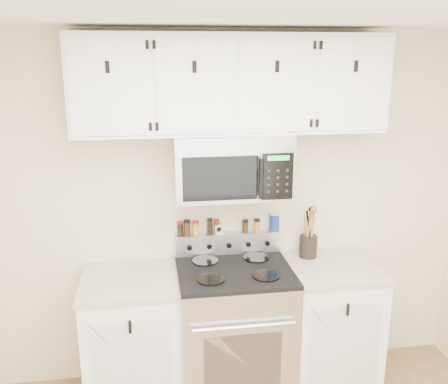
% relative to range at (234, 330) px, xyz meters
% --- Properties ---
extents(back_wall, '(3.50, 0.01, 2.50)m').
position_rel_range_xyz_m(back_wall, '(0.00, 0.32, 0.76)').
color(back_wall, beige).
rests_on(back_wall, floor).
extents(ceiling, '(3.50, 3.50, 0.01)m').
position_rel_range_xyz_m(ceiling, '(0.00, -1.43, 2.01)').
color(ceiling, white).
rests_on(ceiling, back_wall).
extents(range, '(0.76, 0.65, 1.10)m').
position_rel_range_xyz_m(range, '(0.00, 0.00, 0.00)').
color(range, '#B7B7BA').
rests_on(range, floor).
extents(base_cabinet_left, '(0.64, 0.62, 0.92)m').
position_rel_range_xyz_m(base_cabinet_left, '(-0.69, 0.02, -0.03)').
color(base_cabinet_left, white).
rests_on(base_cabinet_left, floor).
extents(base_cabinet_right, '(0.64, 0.62, 0.92)m').
position_rel_range_xyz_m(base_cabinet_right, '(0.69, 0.02, -0.03)').
color(base_cabinet_right, white).
rests_on(base_cabinet_right, floor).
extents(microwave, '(0.76, 0.44, 0.42)m').
position_rel_range_xyz_m(microwave, '(0.00, 0.13, 1.14)').
color(microwave, '#9E9EA3').
rests_on(microwave, back_wall).
extents(upper_cabinets, '(2.00, 0.35, 0.62)m').
position_rel_range_xyz_m(upper_cabinets, '(-0.00, 0.15, 1.66)').
color(upper_cabinets, white).
rests_on(upper_cabinets, back_wall).
extents(utensil_crock, '(0.13, 0.13, 0.37)m').
position_rel_range_xyz_m(utensil_crock, '(0.57, 0.19, 0.53)').
color(utensil_crock, black).
rests_on(utensil_crock, base_cabinet_right).
extents(kitchen_timer, '(0.08, 0.07, 0.07)m').
position_rel_range_xyz_m(kitchen_timer, '(-0.07, 0.28, 0.65)').
color(kitchen_timer, silver).
rests_on(kitchen_timer, range).
extents(salt_canister, '(0.07, 0.07, 0.13)m').
position_rel_range_xyz_m(salt_canister, '(0.34, 0.28, 0.68)').
color(salt_canister, navy).
rests_on(salt_canister, range).
extents(spice_jar_0, '(0.04, 0.04, 0.11)m').
position_rel_range_xyz_m(spice_jar_0, '(-0.34, 0.28, 0.67)').
color(spice_jar_0, black).
rests_on(spice_jar_0, range).
extents(spice_jar_1, '(0.05, 0.05, 0.11)m').
position_rel_range_xyz_m(spice_jar_1, '(-0.29, 0.28, 0.67)').
color(spice_jar_1, '#442010').
rests_on(spice_jar_1, range).
extents(spice_jar_2, '(0.04, 0.04, 0.10)m').
position_rel_range_xyz_m(spice_jar_2, '(-0.23, 0.28, 0.66)').
color(spice_jar_2, gold).
rests_on(spice_jar_2, range).
extents(spice_jar_3, '(0.04, 0.04, 0.12)m').
position_rel_range_xyz_m(spice_jar_3, '(-0.13, 0.28, 0.67)').
color(spice_jar_3, black).
rests_on(spice_jar_3, range).
extents(spice_jar_4, '(0.04, 0.04, 0.10)m').
position_rel_range_xyz_m(spice_jar_4, '(-0.08, 0.28, 0.67)').
color(spice_jar_4, '#41280F').
rests_on(spice_jar_4, range).
extents(spice_jar_5, '(0.04, 0.04, 0.09)m').
position_rel_range_xyz_m(spice_jar_5, '(0.13, 0.28, 0.66)').
color(spice_jar_5, '#3A1E0E').
rests_on(spice_jar_5, range).
extents(spice_jar_6, '(0.04, 0.04, 0.09)m').
position_rel_range_xyz_m(spice_jar_6, '(0.21, 0.28, 0.66)').
color(spice_jar_6, orange).
rests_on(spice_jar_6, range).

